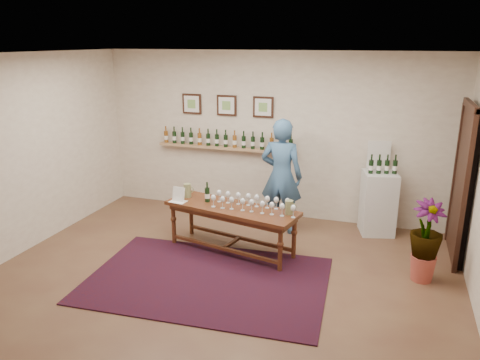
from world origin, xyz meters
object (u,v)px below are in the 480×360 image
(display_pedestal, at_px, (378,203))
(person, at_px, (281,176))
(tasting_table, at_px, (232,213))
(potted_plant, at_px, (426,241))

(display_pedestal, bearing_deg, person, -164.28)
(person, bearing_deg, tasting_table, 65.61)
(tasting_table, height_order, display_pedestal, display_pedestal)
(potted_plant, bearing_deg, person, 154.47)
(tasting_table, distance_m, display_pedestal, 2.40)
(tasting_table, xyz_separation_m, display_pedestal, (1.96, 1.38, -0.09))
(tasting_table, relative_size, potted_plant, 2.19)
(display_pedestal, bearing_deg, potted_plant, -65.82)
(tasting_table, height_order, person, person)
(tasting_table, xyz_separation_m, person, (0.49, 0.97, 0.33))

